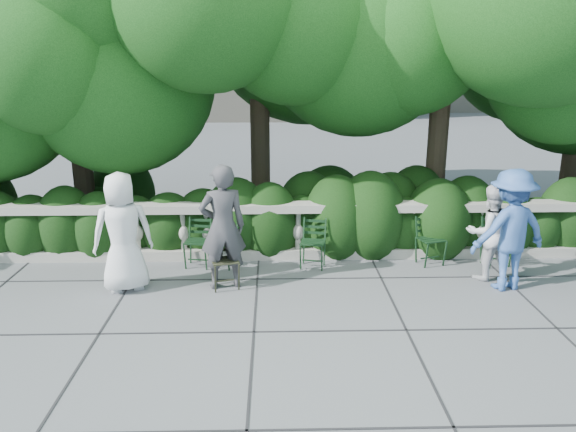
{
  "coord_description": "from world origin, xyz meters",
  "views": [
    {
      "loc": [
        -0.22,
        -7.61,
        3.46
      ],
      "look_at": [
        0.0,
        1.0,
        1.0
      ],
      "focal_mm": 35.0,
      "sensor_mm": 36.0,
      "label": 1
    }
  ],
  "objects_px": {
    "chair_d": "(311,270)",
    "chair_weathered": "(227,291)",
    "person_businessman": "(123,232)",
    "person_woman_grey": "(223,227)",
    "chair_f": "(434,267)",
    "person_casual_man": "(489,232)",
    "chair_b": "(220,269)",
    "chair_c": "(196,269)",
    "chair_e": "(499,268)",
    "person_older_blue": "(510,230)"
  },
  "relations": [
    {
      "from": "chair_e",
      "to": "person_casual_man",
      "type": "height_order",
      "value": "person_casual_man"
    },
    {
      "from": "chair_c",
      "to": "chair_f",
      "type": "distance_m",
      "value": 4.04
    },
    {
      "from": "chair_f",
      "to": "person_casual_man",
      "type": "xyz_separation_m",
      "value": [
        0.68,
        -0.5,
        0.77
      ]
    },
    {
      "from": "chair_b",
      "to": "person_woman_grey",
      "type": "relative_size",
      "value": 0.43
    },
    {
      "from": "person_businessman",
      "to": "person_casual_man",
      "type": "bearing_deg",
      "value": 163.44
    },
    {
      "from": "chair_f",
      "to": "person_businessman",
      "type": "distance_m",
      "value": 5.14
    },
    {
      "from": "chair_d",
      "to": "chair_weathered",
      "type": "relative_size",
      "value": 1.0
    },
    {
      "from": "chair_c",
      "to": "chair_f",
      "type": "bearing_deg",
      "value": 8.98
    },
    {
      "from": "chair_weathered",
      "to": "chair_c",
      "type": "bearing_deg",
      "value": 108.14
    },
    {
      "from": "chair_f",
      "to": "chair_e",
      "type": "bearing_deg",
      "value": -20.92
    },
    {
      "from": "person_woman_grey",
      "to": "chair_b",
      "type": "bearing_deg",
      "value": -92.61
    },
    {
      "from": "chair_b",
      "to": "person_casual_man",
      "type": "relative_size",
      "value": 0.54
    },
    {
      "from": "person_businessman",
      "to": "chair_d",
      "type": "bearing_deg",
      "value": 174.11
    },
    {
      "from": "chair_weathered",
      "to": "person_woman_grey",
      "type": "relative_size",
      "value": 0.43
    },
    {
      "from": "chair_c",
      "to": "person_woman_grey",
      "type": "bearing_deg",
      "value": -45.14
    },
    {
      "from": "chair_weathered",
      "to": "person_older_blue",
      "type": "distance_m",
      "value": 4.38
    },
    {
      "from": "chair_b",
      "to": "chair_weathered",
      "type": "xyz_separation_m",
      "value": [
        0.2,
        -0.93,
        0.0
      ]
    },
    {
      "from": "chair_f",
      "to": "person_woman_grey",
      "type": "xyz_separation_m",
      "value": [
        -3.5,
        -0.75,
        0.97
      ]
    },
    {
      "from": "chair_e",
      "to": "chair_weathered",
      "type": "height_order",
      "value": "same"
    },
    {
      "from": "chair_b",
      "to": "person_older_blue",
      "type": "distance_m",
      "value": 4.67
    },
    {
      "from": "chair_f",
      "to": "chair_b",
      "type": "bearing_deg",
      "value": 163.38
    },
    {
      "from": "chair_b",
      "to": "person_casual_man",
      "type": "height_order",
      "value": "person_casual_man"
    },
    {
      "from": "chair_e",
      "to": "person_woman_grey",
      "type": "distance_m",
      "value": 4.74
    },
    {
      "from": "chair_d",
      "to": "person_casual_man",
      "type": "distance_m",
      "value": 2.92
    },
    {
      "from": "chair_e",
      "to": "person_woman_grey",
      "type": "relative_size",
      "value": 0.43
    },
    {
      "from": "chair_b",
      "to": "person_casual_man",
      "type": "xyz_separation_m",
      "value": [
        4.33,
        -0.49,
        0.77
      ]
    },
    {
      "from": "chair_b",
      "to": "chair_d",
      "type": "bearing_deg",
      "value": 19.02
    },
    {
      "from": "person_businessman",
      "to": "person_woman_grey",
      "type": "bearing_deg",
      "value": 162.56
    },
    {
      "from": "chair_b",
      "to": "person_older_blue",
      "type": "xyz_separation_m",
      "value": [
        4.48,
        -0.9,
        0.93
      ]
    },
    {
      "from": "chair_e",
      "to": "chair_c",
      "type": "bearing_deg",
      "value": 169.36
    },
    {
      "from": "chair_f",
      "to": "person_older_blue",
      "type": "bearing_deg",
      "value": -64.1
    },
    {
      "from": "person_casual_man",
      "to": "chair_b",
      "type": "bearing_deg",
      "value": -13.95
    },
    {
      "from": "chair_d",
      "to": "chair_f",
      "type": "distance_m",
      "value": 2.11
    },
    {
      "from": "chair_f",
      "to": "person_casual_man",
      "type": "height_order",
      "value": "person_casual_man"
    },
    {
      "from": "person_casual_man",
      "to": "chair_weathered",
      "type": "bearing_deg",
      "value": -1.37
    },
    {
      "from": "person_businessman",
      "to": "chair_b",
      "type": "bearing_deg",
      "value": -168.92
    },
    {
      "from": "person_woman_grey",
      "to": "person_older_blue",
      "type": "xyz_separation_m",
      "value": [
        4.34,
        -0.15,
        -0.03
      ]
    },
    {
      "from": "chair_c",
      "to": "person_businessman",
      "type": "height_order",
      "value": "person_businessman"
    },
    {
      "from": "chair_weathered",
      "to": "person_businessman",
      "type": "height_order",
      "value": "person_businessman"
    },
    {
      "from": "chair_b",
      "to": "chair_weathered",
      "type": "bearing_deg",
      "value": -55.31
    },
    {
      "from": "chair_e",
      "to": "person_businessman",
      "type": "bearing_deg",
      "value": 176.98
    },
    {
      "from": "chair_c",
      "to": "person_businessman",
      "type": "xyz_separation_m",
      "value": [
        -0.95,
        -0.8,
        0.92
      ]
    },
    {
      "from": "chair_d",
      "to": "chair_e",
      "type": "distance_m",
      "value": 3.2
    },
    {
      "from": "chair_d",
      "to": "person_businessman",
      "type": "xyz_separation_m",
      "value": [
        -2.89,
        -0.71,
        0.92
      ]
    },
    {
      "from": "chair_b",
      "to": "chair_d",
      "type": "height_order",
      "value": "same"
    },
    {
      "from": "chair_e",
      "to": "person_casual_man",
      "type": "bearing_deg",
      "value": -143.85
    },
    {
      "from": "person_casual_man",
      "to": "chair_e",
      "type": "bearing_deg",
      "value": -141.44
    },
    {
      "from": "chair_f",
      "to": "person_woman_grey",
      "type": "height_order",
      "value": "person_woman_grey"
    },
    {
      "from": "chair_weathered",
      "to": "person_casual_man",
      "type": "xyz_separation_m",
      "value": [
        4.13,
        0.44,
        0.77
      ]
    },
    {
      "from": "chair_e",
      "to": "person_businessman",
      "type": "height_order",
      "value": "person_businessman"
    }
  ]
}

